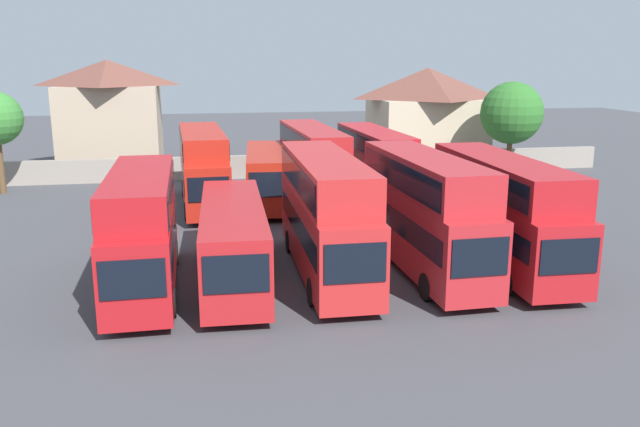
{
  "coord_description": "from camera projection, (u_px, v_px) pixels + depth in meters",
  "views": [
    {
      "loc": [
        -5.37,
        -26.7,
        9.31
      ],
      "look_at": [
        0.0,
        3.0,
        2.12
      ],
      "focal_mm": 36.82,
      "sensor_mm": 36.0,
      "label": 1
    }
  ],
  "objects": [
    {
      "name": "bus_5",
      "position": [
        502.0,
        206.0,
        29.69
      ],
      "size": [
        2.93,
        11.94,
        4.91
      ],
      "rotation": [
        0.0,
        0.0,
        -1.6
      ],
      "color": "#AF191E",
      "rests_on": "ground"
    },
    {
      "name": "bus_8",
      "position": [
        313.0,
        161.0,
        42.31
      ],
      "size": [
        2.94,
        12.05,
        4.95
      ],
      "rotation": [
        0.0,
        0.0,
        -1.54
      ],
      "color": "#B42224",
      "rests_on": "ground"
    },
    {
      "name": "tree_left_of_lot",
      "position": [
        512.0,
        113.0,
        52.6
      ],
      "size": [
        4.98,
        4.98,
        7.47
      ],
      "color": "brown",
      "rests_on": "ground"
    },
    {
      "name": "bus_7",
      "position": [
        267.0,
        174.0,
        42.03
      ],
      "size": [
        3.37,
        10.58,
        3.55
      ],
      "rotation": [
        0.0,
        0.0,
        -1.65
      ],
      "color": "red",
      "rests_on": "ground"
    },
    {
      "name": "bus_1",
      "position": [
        142.0,
        225.0,
        26.5
      ],
      "size": [
        2.71,
        10.53,
        4.83
      ],
      "rotation": [
        0.0,
        0.0,
        -1.55
      ],
      "color": "#AF171C",
      "rests_on": "ground"
    },
    {
      "name": "bus_6",
      "position": [
        203.0,
        164.0,
        41.41
      ],
      "size": [
        3.09,
        11.52,
        4.88
      ],
      "rotation": [
        0.0,
        0.0,
        -1.53
      ],
      "color": "red",
      "rests_on": "ground"
    },
    {
      "name": "depot_boundary_wall",
      "position": [
        271.0,
        166.0,
        52.13
      ],
      "size": [
        56.0,
        0.5,
        1.8
      ],
      "primitive_type": "cube",
      "color": "gray",
      "rests_on": "ground"
    },
    {
      "name": "bus_4",
      "position": [
        424.0,
        207.0,
        28.76
      ],
      "size": [
        2.82,
        11.2,
        5.18
      ],
      "rotation": [
        0.0,
        0.0,
        -1.54
      ],
      "color": "#B32227",
      "rests_on": "ground"
    },
    {
      "name": "bus_2",
      "position": [
        233.0,
        238.0,
        27.6
      ],
      "size": [
        2.9,
        11.44,
        3.34
      ],
      "rotation": [
        0.0,
        0.0,
        -1.6
      ],
      "color": "#B21C20",
      "rests_on": "ground"
    },
    {
      "name": "ground",
      "position": [
        282.0,
        194.0,
        45.88
      ],
      "size": [
        140.0,
        140.0,
        0.0
      ],
      "primitive_type": "plane",
      "color": "#424247"
    },
    {
      "name": "house_terrace_centre",
      "position": [
        427.0,
        114.0,
        59.39
      ],
      "size": [
        9.87,
        8.39,
        8.43
      ],
      "color": "#C6B293",
      "rests_on": "ground"
    },
    {
      "name": "house_terrace_left",
      "position": [
        110.0,
        114.0,
        55.54
      ],
      "size": [
        8.55,
        7.17,
        9.14
      ],
      "color": "tan",
      "rests_on": "ground"
    },
    {
      "name": "bus_3",
      "position": [
        326.0,
        209.0,
        28.35
      ],
      "size": [
        2.72,
        11.68,
        5.19
      ],
      "rotation": [
        0.0,
        0.0,
        -1.58
      ],
      "color": "red",
      "rests_on": "ground"
    },
    {
      "name": "bus_9",
      "position": [
        375.0,
        162.0,
        42.96
      ],
      "size": [
        2.82,
        11.36,
        4.71
      ],
      "rotation": [
        0.0,
        0.0,
        -1.54
      ],
      "color": "red",
      "rests_on": "ground"
    }
  ]
}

